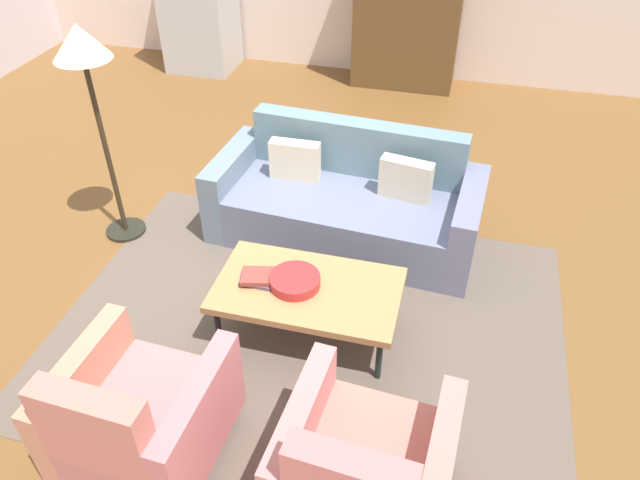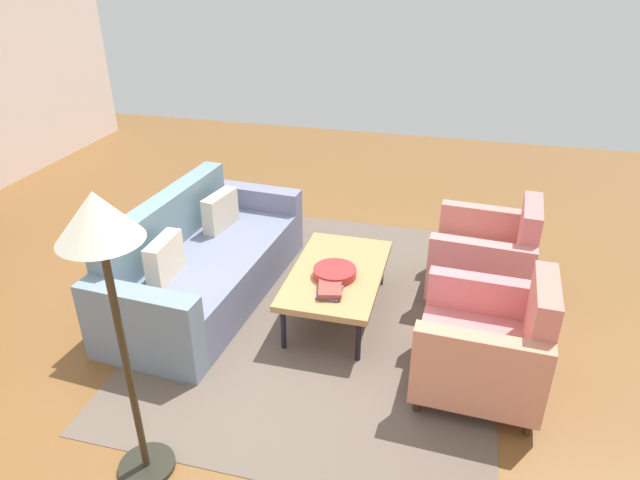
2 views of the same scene
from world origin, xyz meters
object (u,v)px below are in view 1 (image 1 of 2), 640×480
at_px(book_stack, 258,277).
at_px(floor_lamp, 85,64).
at_px(coffee_table, 308,291).
at_px(armchair_left, 137,422).
at_px(couch, 347,201).
at_px(fruit_bowl, 295,281).
at_px(armchair_right, 362,475).
at_px(cabinet, 408,9).

height_order(book_stack, floor_lamp, floor_lamp).
height_order(coffee_table, armchair_left, armchair_left).
height_order(armchair_left, floor_lamp, floor_lamp).
bearing_deg(armchair_left, floor_lamp, 124.67).
height_order(couch, armchair_left, armchair_left).
distance_m(couch, armchair_left, 2.43).
xyz_separation_m(coffee_table, armchair_left, (-0.60, -1.17, -0.02)).
bearing_deg(couch, armchair_left, 79.44).
bearing_deg(floor_lamp, coffee_table, -21.79).
bearing_deg(fruit_bowl, armchair_right, -59.75).
bearing_deg(cabinet, fruit_bowl, -91.37).
bearing_deg(fruit_bowl, couch, 85.62).
bearing_deg(coffee_table, book_stack, -176.31).
bearing_deg(coffee_table, fruit_bowl, 180.00).
height_order(armchair_right, fruit_bowl, armchair_right).
relative_size(armchair_right, cabinet, 0.49).
height_order(armchair_right, book_stack, armchair_right).
distance_m(couch, cabinet, 3.17).
bearing_deg(book_stack, coffee_table, 3.69).
distance_m(fruit_bowl, cabinet, 4.33).
relative_size(couch, book_stack, 8.64).
bearing_deg(couch, floor_lamp, 19.02).
bearing_deg(armchair_left, cabinet, 86.27).
xyz_separation_m(couch, coffee_table, (-0.01, -1.19, 0.08)).
bearing_deg(book_stack, armchair_right, -51.15).
distance_m(book_stack, floor_lamp, 1.91).
relative_size(armchair_right, floor_lamp, 0.51).
relative_size(armchair_right, fruit_bowl, 2.65).
bearing_deg(floor_lamp, armchair_right, -38.38).
bearing_deg(armchair_right, coffee_table, 121.15).
height_order(armchair_left, book_stack, armchair_left).
relative_size(coffee_table, cabinet, 0.67).
bearing_deg(fruit_bowl, cabinet, 88.63).
height_order(couch, floor_lamp, floor_lamp).
height_order(armchair_left, fruit_bowl, armchair_left).
relative_size(armchair_left, cabinet, 0.49).
distance_m(armchair_right, book_stack, 1.47).
relative_size(coffee_table, armchair_right, 1.36).
bearing_deg(cabinet, book_stack, -94.56).
xyz_separation_m(armchair_right, cabinet, (-0.58, 5.47, 0.56)).
distance_m(couch, armchair_right, 2.43).
distance_m(armchair_right, cabinet, 5.53).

